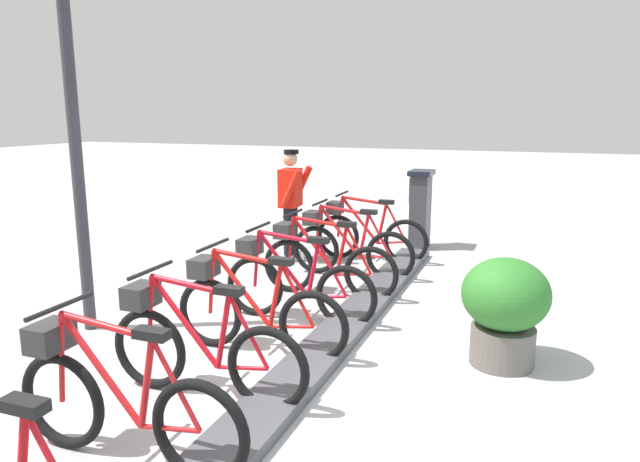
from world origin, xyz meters
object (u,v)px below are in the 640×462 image
Objects in this scene: bike_docked_0 at (366,233)px; bike_docked_1 at (347,246)px; bike_docked_3 at (293,282)px; bike_docked_5 at (197,346)px; bike_docked_6 at (117,400)px; bike_docked_4 at (252,309)px; worker_near_rack at (291,201)px; bike_docked_2 at (323,262)px; lamp_post at (69,72)px; payment_kiosk at (420,208)px; planter_bush at (505,306)px.

bike_docked_0 is 0.91m from bike_docked_1.
bike_docked_3 is 1.00× the size of bike_docked_5.
bike_docked_3 is at bearing -90.00° from bike_docked_6.
bike_docked_4 is at bearing -90.00° from bike_docked_5.
bike_docked_5 is 4.35m from worker_near_rack.
bike_docked_2 and bike_docked_4 have the same top height.
bike_docked_1 is 0.91m from bike_docked_2.
bike_docked_0 is at bearing -116.75° from lamp_post.
bike_docked_0 and bike_docked_5 have the same top height.
bike_docked_6 is at bearing 90.00° from bike_docked_1.
bike_docked_3 and bike_docked_5 have the same top height.
bike_docked_6 is 5.24m from worker_near_rack.
payment_kiosk is at bearing -105.63° from bike_docked_1.
bike_docked_1 is at bearing -90.00° from bike_docked_4.
bike_docked_2 is 1.00× the size of bike_docked_3.
planter_bush is (-3.25, 2.70, -0.37)m from worker_near_rack.
bike_docked_6 is at bearing 101.85° from worker_near_rack.
bike_docked_5 is 1.04× the size of worker_near_rack.
bike_docked_5 is (0.00, 4.56, 0.00)m from bike_docked_0.
worker_near_rack reaches higher than bike_docked_3.
bike_docked_1 is 1.00× the size of bike_docked_6.
bike_docked_5 is 2.97m from lamp_post.
lamp_post is (1.87, 3.71, 2.15)m from bike_docked_0.
planter_bush is (-2.18, -1.49, 0.11)m from bike_docked_5.
payment_kiosk is at bearing -69.07° from planter_bush.
bike_docked_1 is 0.44× the size of lamp_post.
bike_docked_4 and bike_docked_6 have the same top height.
bike_docked_3 is (0.00, 0.91, 0.00)m from bike_docked_2.
lamp_post reaches higher than bike_docked_3.
bike_docked_6 is at bearing 47.86° from planter_bush.
payment_kiosk is 2.23m from worker_near_rack.
planter_bush is (-2.18, -0.58, 0.11)m from bike_docked_4.
planter_bush is at bearing 140.25° from worker_near_rack.
worker_near_rack reaches higher than bike_docked_2.
payment_kiosk is 0.74× the size of bike_docked_5.
bike_docked_5 is (0.00, 3.64, 0.00)m from bike_docked_1.
bike_docked_1 is at bearing -123.76° from lamp_post.
payment_kiosk is 0.74× the size of bike_docked_2.
bike_docked_2 is at bearing 126.26° from worker_near_rack.
bike_docked_1 is 1.00× the size of bike_docked_4.
bike_docked_4 is 2.85m from lamp_post.
bike_docked_6 is (0.00, 1.82, 0.00)m from bike_docked_4.
bike_docked_6 is 3.35m from lamp_post.
bike_docked_5 is at bearing -90.00° from bike_docked_6.
bike_docked_0 is 1.00× the size of bike_docked_3.
bike_docked_2 is at bearing -90.00° from bike_docked_3.
payment_kiosk is at bearing -100.95° from bike_docked_2.
bike_docked_5 is 1.77× the size of planter_bush.
bike_docked_2 is at bearing 79.05° from payment_kiosk.
lamp_post is at bearing 63.24° from payment_kiosk.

